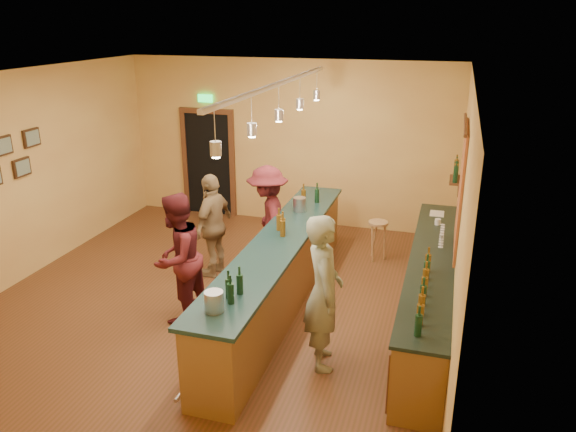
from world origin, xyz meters
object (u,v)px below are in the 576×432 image
(customer_c, at_px, (268,220))
(bar_stool, at_px, (378,230))
(customer_a, at_px, (177,258))
(tasting_bar, at_px, (280,268))
(back_counter, at_px, (430,289))
(customer_b, at_px, (213,225))
(bartender, at_px, (323,292))

(customer_c, relative_size, bar_stool, 2.56)
(customer_a, distance_m, customer_c, 1.92)
(tasting_bar, height_order, customer_c, customer_c)
(back_counter, xyz_separation_m, tasting_bar, (-2.05, -0.18, 0.12))
(customer_b, relative_size, bar_stool, 2.43)
(customer_b, xyz_separation_m, bar_stool, (2.42, 1.30, -0.29))
(tasting_bar, xyz_separation_m, customer_a, (-1.22, -0.67, 0.29))
(back_counter, relative_size, customer_b, 2.73)
(customer_b, relative_size, customer_c, 0.95)
(tasting_bar, distance_m, customer_c, 1.28)
(back_counter, relative_size, bar_stool, 6.65)
(customer_b, bearing_deg, bartender, 56.30)
(back_counter, distance_m, customer_b, 3.45)
(customer_c, bearing_deg, back_counter, 49.39)
(tasting_bar, relative_size, bar_stool, 7.45)
(bartender, distance_m, customer_b, 2.95)
(bartender, xyz_separation_m, bar_stool, (0.19, 3.23, -0.40))
(tasting_bar, distance_m, bar_stool, 2.33)
(customer_a, relative_size, bar_stool, 2.61)
(tasting_bar, bearing_deg, bartender, -52.37)
(customer_a, height_order, customer_c, customer_a)
(customer_a, height_order, bar_stool, customer_a)
(tasting_bar, relative_size, customer_c, 2.91)
(back_counter, xyz_separation_m, customer_c, (-2.60, 0.94, 0.39))
(tasting_bar, bearing_deg, customer_c, 116.03)
(bartender, relative_size, customer_b, 1.13)
(customer_b, bearing_deg, back_counter, 87.40)
(bartender, xyz_separation_m, customer_c, (-1.45, 2.29, -0.06))
(tasting_bar, xyz_separation_m, customer_b, (-1.33, 0.76, 0.23))
(back_counter, height_order, bar_stool, back_counter)
(bartender, bearing_deg, customer_c, 12.90)
(back_counter, xyz_separation_m, bartender, (-1.16, -1.34, 0.46))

